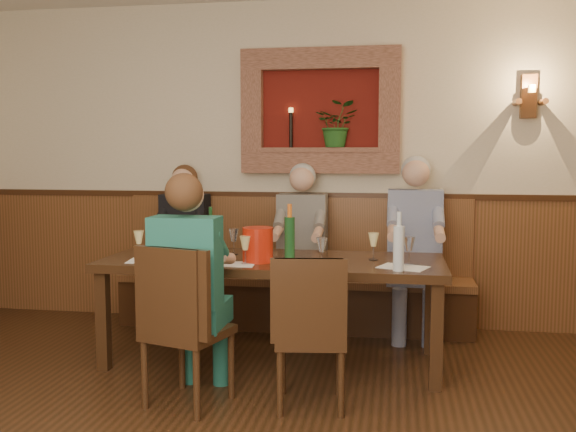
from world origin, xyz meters
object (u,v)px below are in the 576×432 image
Objects in this scene: wine_bottle_green_b at (211,236)px; chair_near_left at (187,358)px; water_bottle at (399,247)px; bench at (294,289)px; person_chair_front at (191,308)px; person_bench_left at (182,260)px; person_bench_mid at (301,262)px; dining_table at (273,269)px; person_bench_right at (414,262)px; chair_near_right at (311,363)px; spittoon_bucket at (258,245)px; wine_bottle_green_a at (290,238)px.

chair_near_left is at bearing -82.77° from wine_bottle_green_b.
chair_near_left is 2.57× the size of water_bottle.
person_chair_front is at bearing -101.54° from bench.
person_chair_front is (0.61, -1.62, -0.00)m from person_bench_left.
person_bench_mid reaches higher than water_bottle.
person_bench_left is 2.20m from water_bottle.
bench is at bearing 90.00° from dining_table.
wine_bottle_green_b is at bearing -118.55° from bench.
person_bench_right is 1.06× the size of person_chair_front.
person_chair_front is at bearing -159.88° from water_bottle.
water_bottle is (0.88, -0.33, 0.23)m from dining_table.
spittoon_bucket is at bearing 118.48° from chair_near_right.
dining_table is at bearing -8.29° from wine_bottle_green_b.
person_bench_right is at bearing 49.85° from person_chair_front.
water_bottle is at bearing -55.51° from person_bench_mid.
chair_near_left is 2.44× the size of wine_bottle_green_a.
person_chair_front is (0.01, 0.08, 0.29)m from chair_near_left.
bench reaches higher than chair_near_right.
dining_table is at bearing -140.40° from person_bench_right.
person_bench_right is at bearing 60.80° from chair_near_right.
dining_table is 1.01m from bench.
chair_near_right is (0.37, -1.71, -0.06)m from bench.
wine_bottle_green_a reaches higher than chair_near_right.
wine_bottle_green_b is (-0.55, -0.77, 0.31)m from person_bench_mid.
wine_bottle_green_a reaches higher than water_bottle.
wine_bottle_green_b is at bearing 163.58° from water_bottle.
water_bottle is (0.95, -0.18, 0.03)m from spittoon_bucket.
wine_bottle_green_b is at bearing 165.86° from wine_bottle_green_a.
chair_near_right is 0.97m from spittoon_bucket.
water_bottle reaches higher than chair_near_right.
person_bench_right is 1.49m from spittoon_bucket.
person_bench_left is at bearing 126.65° from chair_near_left.
wine_bottle_green_a is (0.13, -0.08, 0.24)m from dining_table.
water_bottle is at bearing -10.54° from spittoon_bucket.
wine_bottle_green_a is 0.78m from water_bottle.
person_bench_left is at bearing 110.67° from person_chair_front.
person_chair_front is 3.90× the size of wine_bottle_green_b.
chair_near_right is 1.67m from person_bench_mid.
chair_near_right is 2.31× the size of wine_bottle_green_a.
person_bench_right is 4.15× the size of wine_bottle_green_b.
person_bench_right is 1.31m from wine_bottle_green_a.
wine_bottle_green_b is (-1.49, -0.77, 0.28)m from person_bench_right.
person_chair_front is (-0.35, -1.72, 0.24)m from bench.
dining_table is 0.86m from person_chair_front.
bench is 2.17× the size of person_chair_front.
person_bench_left is at bearing 147.58° from water_bottle.
water_bottle is (0.80, -1.17, 0.32)m from person_bench_mid.
person_chair_front is at bearing -69.33° from person_bench_left.
wine_bottle_green_b is (-0.48, 0.07, 0.22)m from dining_table.
person_bench_right reaches higher than dining_table.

